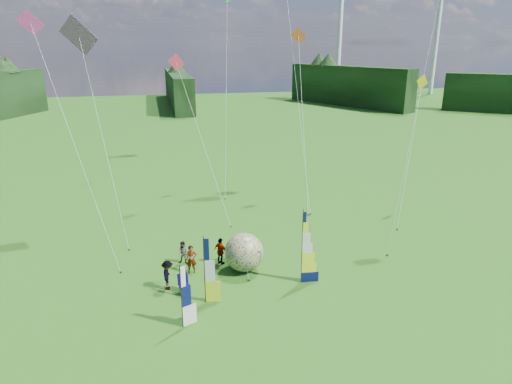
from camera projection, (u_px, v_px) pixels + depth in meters
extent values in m
plane|color=#407E20|center=(291.00, 311.00, 24.36)|extent=(220.00, 220.00, 0.00)
sphere|color=#00147F|center=(244.00, 252.00, 28.40)|extent=(2.78, 2.78, 2.44)
imported|color=#66594C|center=(191.00, 259.00, 28.16)|extent=(0.68, 0.47, 1.81)
imported|color=#66594C|center=(183.00, 253.00, 29.37)|extent=(0.83, 0.64, 1.53)
imported|color=#66594C|center=(168.00, 275.00, 26.30)|extent=(0.53, 1.18, 1.77)
imported|color=#66594C|center=(221.00, 251.00, 29.28)|extent=(0.99, 1.09, 1.80)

